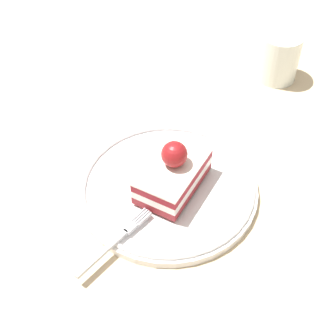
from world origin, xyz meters
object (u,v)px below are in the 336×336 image
cake_slice (173,173)px  drink_glass_near (279,60)px  dessert_plate (168,188)px  fork (116,240)px

cake_slice → drink_glass_near: 0.30m
dessert_plate → drink_glass_near: (0.19, -0.24, 0.03)m
dessert_plate → cake_slice: cake_slice is taller
cake_slice → drink_glass_near: cake_slice is taller
cake_slice → fork: 0.11m
drink_glass_near → cake_slice: bearing=130.5°
fork → drink_glass_near: 0.41m
fork → drink_glass_near: size_ratio=1.31×
dessert_plate → drink_glass_near: size_ratio=2.98×
dessert_plate → drink_glass_near: bearing=-50.6°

